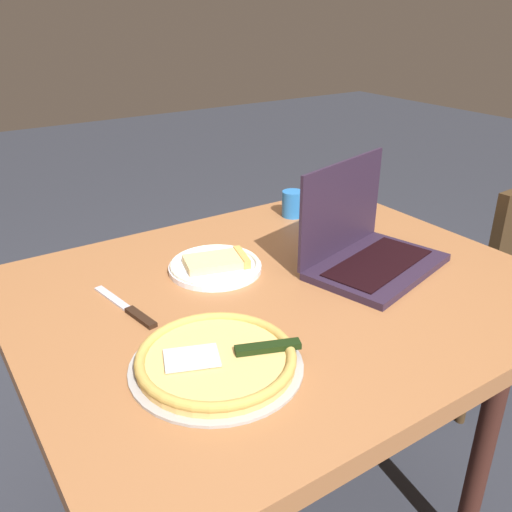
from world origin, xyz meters
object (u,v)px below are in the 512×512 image
Objects in this scene: pizza_plate at (216,265)px; laptop at (365,245)px; chair_near at (485,274)px; dining_table at (282,313)px; pizza_tray at (216,359)px; drink_cup at (293,203)px; table_knife at (130,310)px.

laptop is at bearing 150.83° from pizza_plate.
pizza_plate is 0.27× the size of chair_near.
pizza_tray is at bearing 33.14° from dining_table.
drink_cup reaches higher than dining_table.
pizza_tray is 0.79m from drink_cup.
dining_table is 1.39× the size of chair_near.
table_knife is 1.34m from chair_near.
laptop reaches higher than drink_cup.
dining_table is at bearing 50.17° from drink_cup.
laptop reaches higher than pizza_tray.
dining_table is 0.36m from table_knife.
pizza_plate is 0.40m from pizza_tray.
drink_cup is (-0.30, -0.35, 0.12)m from dining_table.
pizza_tray is 4.01× the size of drink_cup.
laptop is 1.68× the size of table_knife.
pizza_tray is 0.37× the size of chair_near.
chair_near is at bearing -167.65° from pizza_tray.
dining_table is at bearing -5.50° from laptop.
pizza_tray is at bearing 12.35° from chair_near.
laptop is 4.91× the size of drink_cup.
drink_cup is (-0.39, -0.20, 0.03)m from pizza_plate.
chair_near is at bearing 158.37° from drink_cup.
pizza_plate is (0.32, -0.18, -0.04)m from laptop.
pizza_tray reaches higher than table_knife.
drink_cup is (-0.64, -0.27, 0.04)m from table_knife.
pizza_plate is 1.10m from chair_near.
pizza_plate reaches higher than dining_table.
table_knife is at bearing 15.56° from pizza_plate.
table_knife is at bearing 22.65° from drink_cup.
pizza_plate is (0.09, -0.16, 0.09)m from dining_table.
chair_near is (-0.97, -0.09, -0.20)m from dining_table.
chair_near is (-1.06, 0.07, -0.29)m from pizza_plate.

